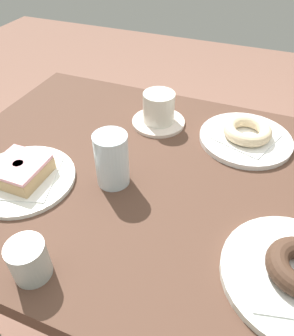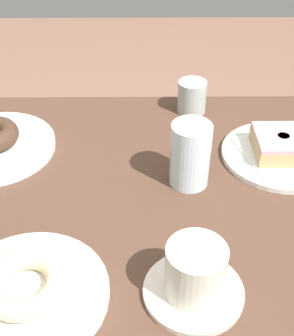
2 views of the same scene
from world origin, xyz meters
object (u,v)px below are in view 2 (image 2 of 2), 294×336
(plate_sugar_ring, at_px, (27,295))
(donut_glazed_square, at_px, (282,144))
(water_glass, at_px, (190,155))
(sugar_jar, at_px, (192,97))
(coffee_cup, at_px, (195,275))
(donut_sugar_ring, at_px, (24,283))
(plate_glazed_square, at_px, (280,155))

(plate_sugar_ring, xyz_separation_m, donut_glazed_square, (-0.42, -0.32, 0.02))
(water_glass, distance_m, sugar_jar, 0.25)
(coffee_cup, height_order, sugar_jar, coffee_cup)
(coffee_cup, bearing_deg, donut_sugar_ring, 1.27)
(sugar_jar, bearing_deg, donut_glazed_square, 131.60)
(plate_glazed_square, relative_size, donut_glazed_square, 2.15)
(plate_sugar_ring, bearing_deg, sugar_jar, -118.13)
(water_glass, bearing_deg, donut_glazed_square, -158.36)
(water_glass, relative_size, sugar_jar, 1.68)
(donut_sugar_ring, distance_m, water_glass, 0.35)
(donut_glazed_square, bearing_deg, plate_glazed_square, 165.96)
(donut_sugar_ring, xyz_separation_m, water_glass, (-0.24, -0.25, 0.03))
(coffee_cup, bearing_deg, plate_sugar_ring, 1.27)
(plate_glazed_square, xyz_separation_m, sugar_jar, (0.16, -0.17, 0.03))
(donut_sugar_ring, xyz_separation_m, plate_glazed_square, (-0.42, -0.32, -0.03))
(sugar_jar, bearing_deg, plate_glazed_square, 131.60)
(donut_glazed_square, xyz_separation_m, sugar_jar, (0.16, -0.17, 0.00))
(donut_sugar_ring, relative_size, plate_glazed_square, 0.53)
(plate_sugar_ring, relative_size, coffee_cup, 1.61)
(water_glass, distance_m, coffee_cup, 0.25)
(plate_glazed_square, xyz_separation_m, donut_glazed_square, (0.00, -0.00, 0.03))
(plate_sugar_ring, distance_m, donut_glazed_square, 0.53)
(donut_glazed_square, height_order, water_glass, water_glass)
(donut_sugar_ring, relative_size, water_glass, 0.98)
(donut_sugar_ring, bearing_deg, plate_glazed_square, -142.56)
(donut_glazed_square, bearing_deg, coffee_cup, 58.68)
(water_glass, height_order, sugar_jar, water_glass)
(plate_glazed_square, height_order, sugar_jar, sugar_jar)
(water_glass, xyz_separation_m, coffee_cup, (0.01, 0.25, -0.02))
(plate_sugar_ring, bearing_deg, coffee_cup, -178.73)
(plate_glazed_square, height_order, coffee_cup, coffee_cup)
(donut_sugar_ring, height_order, water_glass, water_glass)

